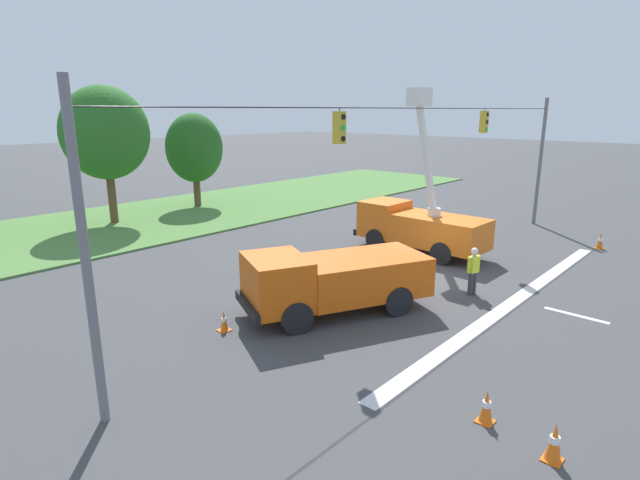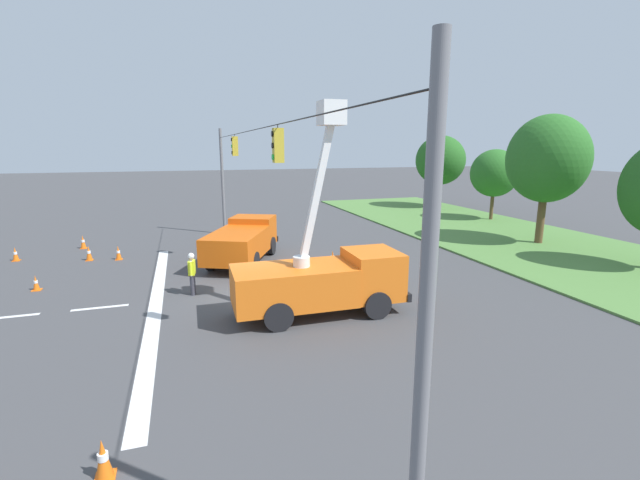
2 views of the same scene
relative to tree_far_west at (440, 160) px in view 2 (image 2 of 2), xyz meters
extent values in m
plane|color=#424244|center=(19.83, -21.66, -4.71)|extent=(200.00, 200.00, 0.00)
cube|color=#517F3D|center=(19.83, -3.66, -4.66)|extent=(56.00, 12.00, 0.10)
cube|color=silver|center=(19.83, -25.60, -4.70)|extent=(17.60, 0.50, 0.01)
cube|color=silver|center=(19.83, -27.60, -4.70)|extent=(0.20, 2.00, 0.01)
cube|color=silver|center=(19.83, -30.60, -4.70)|extent=(0.20, 2.00, 0.01)
cylinder|color=slate|center=(6.83, -21.66, -1.11)|extent=(0.20, 0.20, 7.20)
cylinder|color=slate|center=(32.83, -21.66, -1.11)|extent=(0.20, 0.20, 7.20)
cylinder|color=black|center=(19.83, -21.66, 1.89)|extent=(26.00, 0.03, 0.03)
cylinder|color=black|center=(14.71, -21.66, 1.84)|extent=(0.02, 0.02, 0.10)
cube|color=gold|center=(14.71, -21.66, 1.31)|extent=(0.32, 0.28, 0.96)
cylinder|color=black|center=(14.71, -21.82, 1.63)|extent=(0.16, 0.05, 0.16)
cylinder|color=green|center=(14.71, -21.82, 1.31)|extent=(0.16, 0.05, 0.16)
cylinder|color=black|center=(14.71, -21.82, 0.99)|extent=(0.16, 0.05, 0.16)
cylinder|color=black|center=(24.84, -21.66, 1.84)|extent=(0.02, 0.02, 0.10)
cube|color=gold|center=(24.84, -21.66, 1.31)|extent=(0.32, 0.28, 0.96)
cylinder|color=black|center=(24.84, -21.82, 1.63)|extent=(0.16, 0.05, 0.16)
cylinder|color=black|center=(24.84, -21.82, 1.31)|extent=(0.16, 0.05, 0.16)
cylinder|color=green|center=(24.84, -21.82, 0.99)|extent=(0.16, 0.05, 0.16)
cylinder|color=brown|center=(0.00, 0.00, -3.44)|extent=(0.35, 0.35, 2.54)
ellipsoid|color=#235B1E|center=(0.00, 0.00, 0.01)|extent=(5.12, 4.64, 4.77)
cylinder|color=brown|center=(7.88, 0.00, -3.55)|extent=(0.28, 0.28, 2.31)
ellipsoid|color=#286623|center=(7.88, 0.00, -0.80)|extent=(3.76, 3.88, 3.84)
cylinder|color=brown|center=(16.21, -3.20, -3.11)|extent=(0.46, 0.46, 3.19)
ellipsoid|color=#286623|center=(16.21, -3.20, 0.58)|extent=(4.92, 4.57, 5.26)
cube|color=orange|center=(22.94, -20.80, -3.53)|extent=(2.30, 4.30, 1.36)
cube|color=orange|center=(22.98, -17.75, -3.35)|extent=(2.17, 1.86, 1.71)
cube|color=#1E2838|center=(22.99, -17.11, -3.05)|extent=(1.90, 0.13, 0.77)
cube|color=black|center=(23.00, -16.76, -4.06)|extent=(2.23, 0.19, 0.30)
cylinder|color=black|center=(21.95, -17.98, -4.21)|extent=(0.30, 1.00, 1.00)
cylinder|color=black|center=(24.01, -18.01, -4.21)|extent=(0.30, 1.00, 1.00)
cylinder|color=black|center=(21.90, -21.54, -4.21)|extent=(0.30, 1.00, 1.00)
cylinder|color=black|center=(23.95, -21.57, -4.21)|extent=(0.30, 1.00, 1.00)
cylinder|color=silver|center=(22.94, -20.49, -2.67)|extent=(0.60, 0.60, 0.36)
cube|color=white|center=(22.95, -19.95, -0.36)|extent=(0.26, 1.32, 5.04)
cube|color=white|center=(22.96, -19.41, 2.39)|extent=(0.91, 0.81, 0.80)
cube|color=#D6560F|center=(15.70, -21.89, -3.56)|extent=(4.84, 3.98, 1.30)
cube|color=#D6560F|center=(12.98, -20.61, -3.40)|extent=(2.62, 2.87, 1.62)
cube|color=#1E2838|center=(12.41, -20.35, -3.11)|extent=(0.96, 1.90, 0.73)
cube|color=black|center=(12.09, -20.20, -4.06)|extent=(1.17, 2.26, 0.30)
cylinder|color=black|center=(12.72, -21.72, -4.21)|extent=(1.02, 0.68, 1.00)
cylinder|color=black|center=(13.67, -19.71, -4.21)|extent=(1.02, 0.68, 1.00)
cylinder|color=black|center=(15.91, -23.22, -4.21)|extent=(1.02, 0.68, 1.00)
cylinder|color=black|center=(16.85, -21.20, -4.21)|extent=(1.02, 0.68, 1.00)
cylinder|color=#383842|center=(19.25, -24.15, -4.28)|extent=(0.18, 0.18, 0.85)
cylinder|color=#383842|center=(19.44, -24.19, -4.28)|extent=(0.18, 0.18, 0.85)
cube|color=#D8EA26|center=(19.34, -24.17, -3.56)|extent=(0.44, 0.31, 0.60)
cube|color=silver|center=(19.34, -24.17, -3.56)|extent=(0.43, 0.16, 0.62)
cylinder|color=#D8EA26|center=(19.08, -24.12, -3.53)|extent=(0.11, 0.11, 0.55)
cylinder|color=#D8EA26|center=(19.61, -24.22, -3.53)|extent=(0.11, 0.11, 0.55)
sphere|color=tan|center=(19.34, -24.17, -3.13)|extent=(0.22, 0.22, 0.22)
sphere|color=white|center=(19.34, -24.17, -3.07)|extent=(0.26, 0.26, 0.26)
cube|color=orange|center=(10.87, -33.07, -4.69)|extent=(0.36, 0.36, 0.03)
cone|color=orange|center=(10.87, -33.07, -4.31)|extent=(0.29, 0.29, 0.73)
cylinder|color=white|center=(10.87, -33.07, -4.28)|extent=(0.18, 0.18, 0.13)
cube|color=orange|center=(8.79, -30.22, -4.69)|extent=(0.36, 0.36, 0.03)
cone|color=orange|center=(8.79, -30.22, -4.28)|extent=(0.31, 0.31, 0.78)
cylinder|color=white|center=(8.79, -30.22, -4.24)|extent=(0.19, 0.19, 0.14)
cube|color=orange|center=(16.76, -30.52, -4.69)|extent=(0.36, 0.36, 0.03)
cone|color=orange|center=(16.76, -30.52, -4.36)|extent=(0.25, 0.25, 0.63)
cylinder|color=white|center=(16.76, -30.52, -4.33)|extent=(0.16, 0.16, 0.11)
cube|color=orange|center=(12.28, -27.85, -4.69)|extent=(0.36, 0.36, 0.03)
cone|color=orange|center=(12.28, -27.85, -4.31)|extent=(0.30, 0.30, 0.74)
cylinder|color=white|center=(12.28, -27.85, -4.27)|extent=(0.18, 0.18, 0.13)
cube|color=orange|center=(11.98, -29.34, -4.69)|extent=(0.36, 0.36, 0.03)
cone|color=orange|center=(11.98, -29.34, -4.28)|extent=(0.31, 0.31, 0.78)
cylinder|color=white|center=(11.98, -29.34, -4.25)|extent=(0.19, 0.19, 0.14)
cube|color=orange|center=(16.89, -17.18, -4.69)|extent=(0.36, 0.36, 0.03)
cone|color=orange|center=(16.89, -17.18, -4.30)|extent=(0.30, 0.30, 0.75)
cylinder|color=white|center=(16.89, -17.18, -4.26)|extent=(0.19, 0.19, 0.14)
cube|color=orange|center=(29.32, -26.03, -4.69)|extent=(0.36, 0.36, 0.03)
cone|color=orange|center=(29.32, -26.03, -4.29)|extent=(0.31, 0.31, 0.77)
cylinder|color=white|center=(29.32, -26.03, -4.25)|extent=(0.19, 0.19, 0.14)
cube|color=orange|center=(11.38, -19.94, -4.69)|extent=(0.36, 0.36, 0.03)
cone|color=orange|center=(11.38, -19.94, -4.37)|extent=(0.24, 0.24, 0.61)
cylinder|color=white|center=(11.38, -19.94, -4.34)|extent=(0.15, 0.15, 0.11)
camera|label=1|loc=(2.87, -31.49, 1.84)|focal=28.00mm
camera|label=2|loc=(36.99, -24.32, 1.27)|focal=24.00mm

